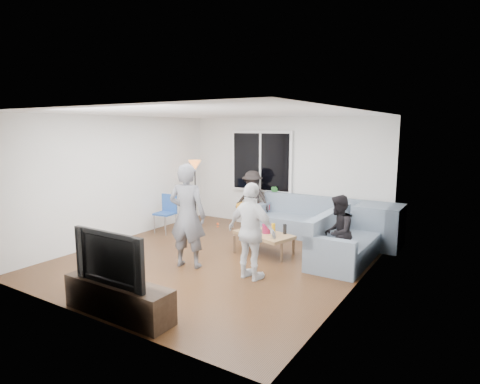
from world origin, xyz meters
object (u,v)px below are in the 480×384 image
Objects in this scene: sofa_right_section at (347,237)px; spectator_back at (252,199)px; side_chair at (165,214)px; player_left at (187,216)px; floor_lamp at (195,192)px; tv_console at (118,298)px; television at (116,256)px; sofa_back_section at (305,217)px; spectator_right at (338,232)px; player_right at (252,232)px; coffee_table at (264,243)px.

spectator_back reaches higher than sofa_right_section.
side_chair is 0.48× the size of player_left.
floor_lamp reaches higher than tv_console.
side_chair is at bearing 124.26° from tv_console.
television reaches higher than sofa_right_section.
side_chair is (-2.80, -1.43, 0.01)m from sofa_back_section.
spectator_right is 3.61m from tv_console.
floor_lamp is at bearing -113.05° from spectator_right.
side_chair is 0.54× the size of tv_console.
spectator_back is at bearing -51.24° from player_right.
spectator_back reaches higher than side_chair.
spectator_back is (1.43, 1.46, 0.25)m from side_chair.
spectator_right is at bearing -52.64° from sofa_back_section.
side_chair is 0.73× the size of television.
floor_lamp is 1.24× the size of spectator_right.
television reaches higher than sofa_back_section.
spectator_right is (4.07, -0.24, 0.20)m from side_chair.
sofa_right_section is at bearing 17.66° from coffee_table.
sofa_back_section is 3.07m from player_left.
sofa_right_section is at bearing -1.18° from side_chair.
spectator_back reaches higher than tv_console.
tv_console is (-0.52, -4.77, -0.20)m from sofa_back_section.
sofa_back_section is 4.80m from tv_console.
side_chair is 2.06m from spectator_back.
spectator_back is (-2.64, 1.18, 0.26)m from sofa_right_section.
spectator_back is at bearing 65.94° from sofa_right_section.
floor_lamp reaches higher than player_right.
sofa_back_section is 1.63m from coffee_table.
side_chair is at bearing -98.04° from spectator_right.
spectator_right is 0.79× the size of tv_console.
player_left reaches higher than side_chair.
sofa_back_section is 1.44× the size of tv_console.
side_chair is 3.39m from player_right.
player_right is 1.12× the size of spectator_back.
coffee_table is 0.94× the size of television.
tv_console is (-0.81, -1.95, -0.54)m from player_right.
player_right reaches higher than television.
spectator_back reaches higher than sofa_back_section.
player_right is 1.52m from spectator_right.
tv_console is (-1.80, -3.62, -0.20)m from sofa_right_section.
floor_lamp is 0.97× the size of tv_console.
spectator_right is (0.99, 1.15, -0.13)m from player_right.
spectator_back is at bearing -127.52° from spectator_right.
player_left reaches higher than coffee_table.
tv_console is 0.56m from television.
sofa_right_section is 1.59× the size of spectator_right.
floor_lamp is 5.00m from television.
spectator_right is (2.20, 1.23, -0.26)m from player_left.
floor_lamp is 0.88× the size of player_left.
tv_console is (2.27, -3.34, -0.21)m from side_chair.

